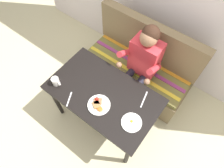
% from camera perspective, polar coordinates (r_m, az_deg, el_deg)
% --- Properties ---
extents(ground_plane, '(8.00, 8.00, 0.00)m').
position_cam_1_polar(ground_plane, '(2.73, -1.93, -9.98)').
color(ground_plane, beige).
extents(table, '(1.20, 0.70, 0.73)m').
position_cam_1_polar(table, '(2.14, -2.43, -3.74)').
color(table, black).
rests_on(table, ground).
extents(couch, '(1.44, 0.56, 1.00)m').
position_cam_1_polar(couch, '(2.75, 7.77, 4.56)').
color(couch, '#786647').
rests_on(couch, ground).
extents(person, '(0.45, 0.61, 1.21)m').
position_cam_1_polar(person, '(2.30, 8.68, 6.46)').
color(person, '#CC333C').
rests_on(person, ground).
extents(plate_breakfast, '(0.23, 0.23, 0.05)m').
position_cam_1_polar(plate_breakfast, '(1.99, -3.95, -6.00)').
color(plate_breakfast, white).
rests_on(plate_breakfast, table).
extents(plate_eggs, '(0.20, 0.20, 0.04)m').
position_cam_1_polar(plate_eggs, '(1.93, 5.72, -11.13)').
color(plate_eggs, white).
rests_on(plate_eggs, table).
extents(coffee_mug, '(0.12, 0.08, 0.10)m').
position_cam_1_polar(coffee_mug, '(2.16, -16.12, 0.76)').
color(coffee_mug, white).
rests_on(coffee_mug, table).
extents(fork, '(0.09, 0.16, 0.00)m').
position_cam_1_polar(fork, '(2.08, -12.41, -4.34)').
color(fork, silver).
rests_on(fork, table).
extents(knife, '(0.06, 0.20, 0.00)m').
position_cam_1_polar(knife, '(2.05, 9.33, -4.47)').
color(knife, silver).
rests_on(knife, table).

